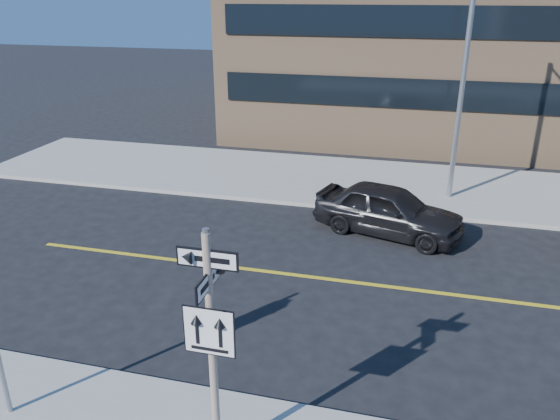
# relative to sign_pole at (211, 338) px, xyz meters

# --- Properties ---
(ground) EXTENTS (120.00, 120.00, 0.00)m
(ground) POSITION_rel_sign_pole_xyz_m (0.00, 2.51, -2.44)
(ground) COLOR black
(ground) RESTS_ON ground
(sign_pole) EXTENTS (0.92, 0.92, 4.06)m
(sign_pole) POSITION_rel_sign_pole_xyz_m (0.00, 0.00, 0.00)
(sign_pole) COLOR silver
(sign_pole) RESTS_ON near_sidewalk
(parked_car_a) EXTENTS (3.11, 5.01, 1.59)m
(parked_car_a) POSITION_rel_sign_pole_xyz_m (2.01, 9.96, -1.64)
(parked_car_a) COLOR black
(parked_car_a) RESTS_ON ground
(streetlight_a) EXTENTS (0.55, 2.25, 8.00)m
(streetlight_a) POSITION_rel_sign_pole_xyz_m (4.00, 13.27, 2.32)
(streetlight_a) COLOR gray
(streetlight_a) RESTS_ON far_sidewalk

